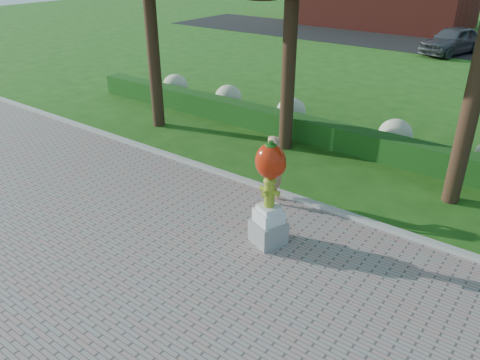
% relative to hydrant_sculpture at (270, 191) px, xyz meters
% --- Properties ---
extents(ground, '(100.00, 100.00, 0.00)m').
position_rel_hydrant_sculpture_xyz_m(ground, '(-0.72, -0.89, -1.35)').
color(ground, '#1F5014').
rests_on(ground, ground).
extents(curb, '(40.00, 0.18, 0.15)m').
position_rel_hydrant_sculpture_xyz_m(curb, '(-0.72, 2.11, -1.28)').
color(curb, '#ADADA5').
rests_on(curb, ground).
extents(lawn_hedge, '(24.00, 0.70, 0.80)m').
position_rel_hydrant_sculpture_xyz_m(lawn_hedge, '(-0.72, 6.11, -0.95)').
color(lawn_hedge, '#174A15').
rests_on(lawn_hedge, ground).
extents(hydrangea_row, '(20.10, 1.10, 0.99)m').
position_rel_hydrant_sculpture_xyz_m(hydrangea_row, '(-0.14, 7.11, -0.80)').
color(hydrangea_row, '#BEBC91').
rests_on(hydrangea_row, ground).
extents(hydrant_sculpture, '(0.87, 0.87, 2.48)m').
position_rel_hydrant_sculpture_xyz_m(hydrant_sculpture, '(0.00, 0.00, 0.00)').
color(hydrant_sculpture, gray).
rests_on(hydrant_sculpture, walkway).
extents(woman, '(0.44, 0.67, 1.83)m').
position_rel_hydrant_sculpture_xyz_m(woman, '(-0.95, 1.71, -0.40)').
color(woman, tan).
rests_on(woman, walkway).
extents(parked_car, '(3.34, 5.20, 1.65)m').
position_rel_hydrant_sculpture_xyz_m(parked_car, '(-2.46, 24.26, -0.51)').
color(parked_car, '#414449').
rests_on(parked_car, street).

